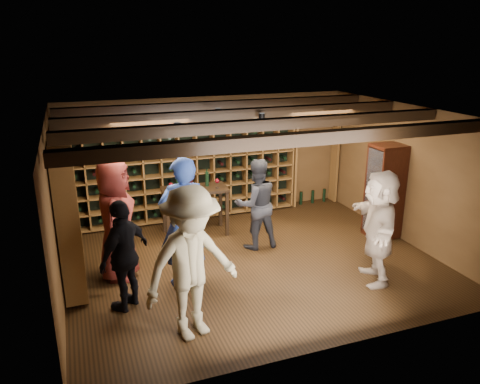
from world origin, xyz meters
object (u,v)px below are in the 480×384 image
object	(u,v)px
guest_beige	(379,227)
guest_woman_black	(124,255)
man_blue_shirt	(184,222)
guest_red_floral	(116,220)
guest_khaki	(192,264)
man_grey_suit	(256,204)
tasting_table	(195,194)
display_cabinet	(384,193)

from	to	relation	value
guest_beige	guest_woman_black	bearing A→B (deg)	-75.95
man_blue_shirt	guest_red_floral	world-z (taller)	man_blue_shirt
guest_woman_black	guest_khaki	distance (m)	1.20
man_blue_shirt	man_grey_suit	xyz separation A→B (m)	(1.51, 0.87, -0.18)
guest_woman_black	tasting_table	distance (m)	2.70
display_cabinet	tasting_table	size ratio (longest dim) A/B	1.39
man_blue_shirt	guest_khaki	bearing A→B (deg)	81.18
man_grey_suit	tasting_table	xyz separation A→B (m)	(-0.87, 0.95, -0.01)
display_cabinet	guest_khaki	world-z (taller)	guest_khaki
guest_red_floral	guest_beige	bearing A→B (deg)	-95.46
guest_red_floral	man_blue_shirt	bearing A→B (deg)	-105.14
display_cabinet	guest_khaki	xyz separation A→B (m)	(-4.17, -1.84, 0.14)
guest_beige	man_blue_shirt	bearing A→B (deg)	-85.92
man_blue_shirt	tasting_table	xyz separation A→B (m)	(0.64, 1.82, -0.19)
display_cabinet	guest_beige	world-z (taller)	guest_beige
guest_khaki	guest_red_floral	bearing A→B (deg)	92.75
guest_woman_black	guest_beige	size ratio (longest dim) A/B	0.89
man_blue_shirt	man_grey_suit	world-z (taller)	man_blue_shirt
man_grey_suit	guest_khaki	distance (m)	2.80
man_blue_shirt	guest_woman_black	distance (m)	1.02
guest_beige	tasting_table	bearing A→B (deg)	-119.56
man_grey_suit	tasting_table	distance (m)	1.29
man_grey_suit	guest_beige	world-z (taller)	guest_beige
man_blue_shirt	guest_woman_black	bearing A→B (deg)	23.09
guest_red_floral	tasting_table	bearing A→B (deg)	-35.03
man_grey_suit	guest_beige	distance (m)	2.19
man_blue_shirt	guest_beige	size ratio (longest dim) A/B	1.13
man_grey_suit	guest_khaki	xyz separation A→B (m)	(-1.73, -2.20, 0.17)
man_grey_suit	guest_woman_black	xyz separation A→B (m)	(-2.44, -1.25, -0.02)
man_grey_suit	guest_red_floral	world-z (taller)	guest_red_floral
man_blue_shirt	guest_beige	distance (m)	2.94
man_blue_shirt	guest_red_floral	bearing A→B (deg)	-30.70
guest_beige	guest_red_floral	bearing A→B (deg)	-89.46
guest_woman_black	guest_beige	distance (m)	3.75
man_blue_shirt	guest_woman_black	size ratio (longest dim) A/B	1.26
guest_woman_black	tasting_table	xyz separation A→B (m)	(1.56, 2.20, 0.02)
man_blue_shirt	guest_khaki	xyz separation A→B (m)	(-0.22, -1.33, -0.01)
guest_beige	man_grey_suit	bearing A→B (deg)	-122.12
guest_red_floral	guest_woman_black	distance (m)	0.96
tasting_table	man_blue_shirt	bearing A→B (deg)	-106.08
guest_red_floral	guest_woman_black	size ratio (longest dim) A/B	1.20
man_grey_suit	guest_beige	size ratio (longest dim) A/B	0.92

